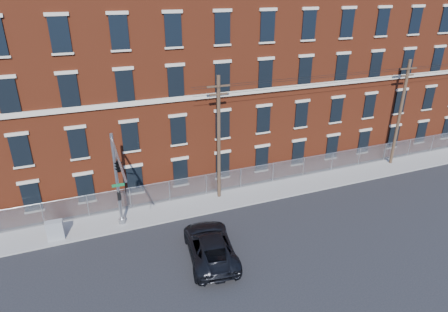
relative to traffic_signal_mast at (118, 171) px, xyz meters
name	(u,v)px	position (x,y,z in m)	size (l,w,h in m)	color
ground	(221,241)	(6.00, -2.18, -5.39)	(140.00, 140.00, 0.00)	black
sidewalk	(325,179)	(18.00, 2.82, -5.33)	(65.00, 3.00, 0.12)	gray
mill_building	(282,71)	(18.00, 11.75, 2.76)	(55.30, 14.32, 16.30)	maroon
chain_link_fence	(318,164)	(18.00, 4.12, -4.33)	(59.06, 0.06, 1.85)	#A5A8AD
traffic_signal_mast	(118,171)	(0.00, 0.00, 0.00)	(0.90, 6.75, 7.00)	#9EA0A5
utility_pole_near	(219,137)	(8.00, 3.42, -0.05)	(1.80, 0.28, 10.00)	#443222
utility_pole_mid	(400,112)	(26.00, 3.42, -0.05)	(1.80, 0.28, 10.00)	#443222
overhead_wires	(408,71)	(26.00, 3.42, 3.73)	(40.00, 0.62, 0.62)	black
pickup_truck	(210,246)	(4.79, -3.47, -4.54)	(2.81, 6.10, 1.69)	black
utility_cabinet	(55,230)	(-4.46, 2.02, -4.58)	(1.10, 0.55, 1.37)	gray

